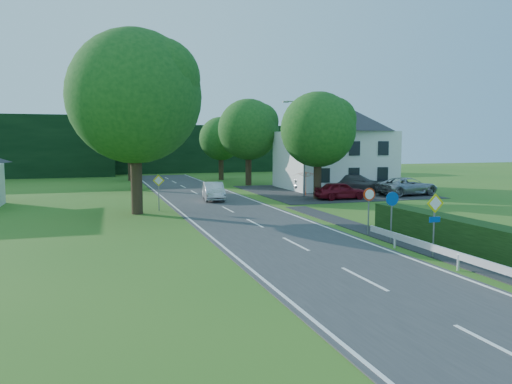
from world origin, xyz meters
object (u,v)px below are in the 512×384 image
object	(u,v)px
parked_car_silver_b	(407,186)
parked_car_red	(340,190)
parasol	(306,183)
motorcycle	(205,187)
moving_car	(213,191)
parked_car_silver_a	(318,182)
parked_car_grey	(357,183)
streetlight	(303,143)

from	to	relation	value
parked_car_silver_b	parked_car_red	bearing A→B (deg)	91.40
parasol	parked_car_silver_b	bearing A→B (deg)	-16.22
motorcycle	parked_car_red	size ratio (longest dim) A/B	0.42
moving_car	motorcycle	xyz separation A→B (m)	(0.62, 5.98, -0.25)
parked_car_red	parked_car_silver_a	world-z (taller)	parked_car_silver_a
motorcycle	parked_car_silver_a	xyz separation A→B (m)	(10.42, -1.49, 0.34)
parked_car_red	parked_car_grey	xyz separation A→B (m)	(4.29, 5.00, 0.09)
parked_car_grey	motorcycle	bearing A→B (deg)	108.15
motorcycle	parked_car_silver_a	world-z (taller)	parked_car_silver_a
streetlight	motorcycle	distance (m)	9.87
parked_car_silver_a	parked_car_grey	xyz separation A→B (m)	(3.01, -2.04, 0.00)
motorcycle	parked_car_silver_b	xyz separation A→B (m)	(16.06, -7.53, 0.30)
streetlight	motorcycle	bearing A→B (deg)	142.23
motorcycle	parked_car_red	xyz separation A→B (m)	(9.14, -8.53, 0.25)
streetlight	parked_car_silver_a	bearing A→B (deg)	50.94
moving_car	parked_car_grey	bearing A→B (deg)	17.11
parked_car_silver_b	parasol	size ratio (longest dim) A/B	2.36
moving_car	parked_car_silver_a	xyz separation A→B (m)	(11.04, 4.48, 0.09)
streetlight	parked_car_grey	world-z (taller)	streetlight
moving_car	parked_car_silver_b	distance (m)	16.75
parked_car_red	parasol	xyz separation A→B (m)	(-1.46, 3.44, 0.34)
parked_car_silver_a	parked_car_grey	world-z (taller)	parked_car_grey
parked_car_silver_a	parked_car_grey	bearing A→B (deg)	-151.79
moving_car	streetlight	bearing A→B (deg)	10.52
parked_car_red	parked_car_silver_b	world-z (taller)	parked_car_silver_b
moving_car	parked_car_grey	world-z (taller)	parked_car_grey
parked_car_grey	streetlight	bearing A→B (deg)	140.55
motorcycle	parked_car_grey	size ratio (longest dim) A/B	0.31
streetlight	parked_car_grey	size ratio (longest dim) A/B	1.46
parked_car_red	parked_car_silver_b	distance (m)	6.99
parked_car_grey	parasol	world-z (taller)	parasol
motorcycle	parasol	bearing A→B (deg)	-30.59
parasol	parked_car_grey	bearing A→B (deg)	15.19
streetlight	parasol	bearing A→B (deg)	39.39
streetlight	parked_car_silver_a	world-z (taller)	streetlight
streetlight	parked_car_grey	distance (m)	7.53
motorcycle	moving_car	bearing A→B (deg)	-92.92
parked_car_silver_a	parked_car_silver_b	bearing A→B (deg)	-164.61
streetlight	parked_car_red	bearing A→B (deg)	-56.38
parked_car_red	parasol	bearing A→B (deg)	23.79
motorcycle	parked_car_silver_b	distance (m)	17.74
parked_car_red	parked_car_silver_a	xyz separation A→B (m)	(1.28, 7.04, 0.09)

